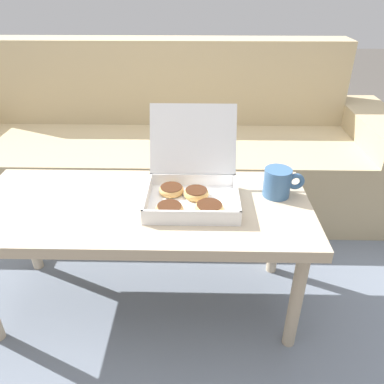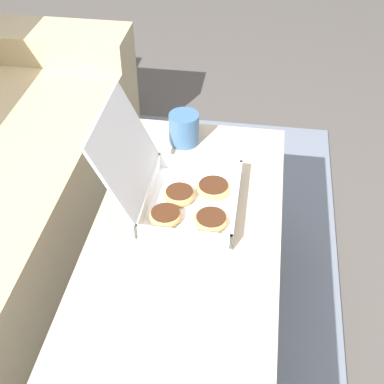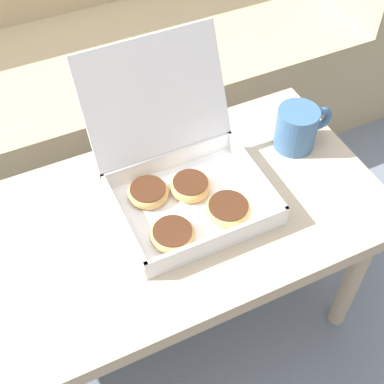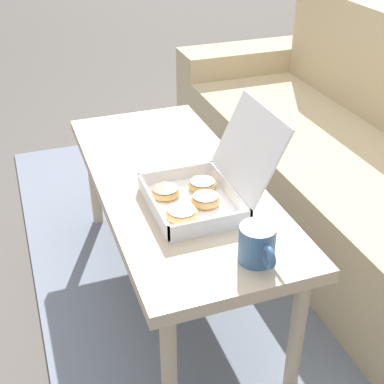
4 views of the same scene
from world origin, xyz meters
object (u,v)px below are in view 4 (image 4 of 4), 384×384
coffee_table (175,192)px  pastry_box (203,188)px  couch (382,182)px  coffee_mug (258,245)px

coffee_table → pastry_box: pastry_box is taller
couch → coffee_mug: 0.95m
coffee_mug → couch: bearing=121.4°
couch → coffee_mug: (0.48, -0.79, 0.23)m
coffee_table → pastry_box: bearing=11.8°
coffee_table → coffee_mug: size_ratio=8.16×
pastry_box → couch: bearing=101.7°
couch → pastry_box: couch is taller
couch → coffee_table: couch is taller
couch → coffee_table: (0.00, -0.85, 0.13)m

